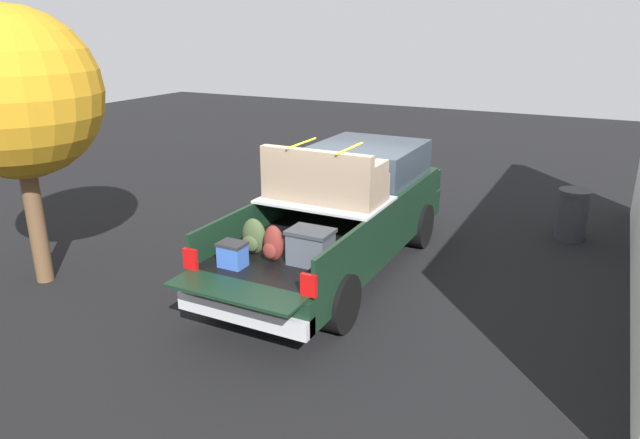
{
  "coord_description": "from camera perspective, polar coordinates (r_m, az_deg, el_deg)",
  "views": [
    {
      "loc": [
        -8.06,
        -3.8,
        3.96
      ],
      "look_at": [
        -0.6,
        0.0,
        1.1
      ],
      "focal_mm": 32.33,
      "sensor_mm": 36.0,
      "label": 1
    }
  ],
  "objects": [
    {
      "name": "trash_can",
      "position": [
        12.03,
        23.69,
        0.49
      ],
      "size": [
        0.6,
        0.6,
        0.98
      ],
      "color": "#2D2D33",
      "rests_on": "ground_plane"
    },
    {
      "name": "pickup_truck",
      "position": [
        9.73,
        2.64,
        0.98
      ],
      "size": [
        6.05,
        2.06,
        2.23
      ],
      "color": "black",
      "rests_on": "ground_plane"
    },
    {
      "name": "ground_plane",
      "position": [
        9.75,
        1.61,
        -5.11
      ],
      "size": [
        40.0,
        40.0,
        0.0
      ],
      "primitive_type": "plane",
      "color": "black"
    },
    {
      "name": "tree_background",
      "position": [
        9.7,
        -27.98,
        10.86
      ],
      "size": [
        2.51,
        2.51,
        4.25
      ],
      "color": "brown",
      "rests_on": "ground_plane"
    }
  ]
}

